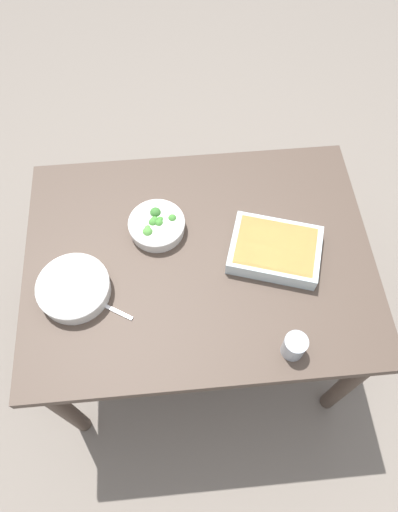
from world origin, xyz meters
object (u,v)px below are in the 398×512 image
Objects in this scene: broccoli_bowl at (157,225)px; spoon_by_stew at (102,304)px; drink_cup at (294,346)px; baking_dish at (275,249)px; stew_bowl at (74,288)px.

broccoli_bowl reaches higher than spoon_by_stew.
drink_cup is at bearing 129.55° from broccoli_bowl.
drink_cup is at bearing 89.93° from baking_dish.
broccoli_bowl reaches higher than stew_bowl.
broccoli_bowl is at bearing -141.92° from stew_bowl.
drink_cup is at bearing 160.69° from spoon_by_stew.
spoon_by_stew is at bearing 13.06° from baking_dish.
broccoli_bowl is 0.42m from baking_dish.
broccoli_bowl is 0.33m from spoon_by_stew.
stew_bowl is 0.11m from spoon_by_stew.
drink_cup reaches higher than broccoli_bowl.
drink_cup reaches higher than stew_bowl.
baking_dish is at bearing -90.07° from drink_cup.
baking_dish reaches higher than spoon_by_stew.
baking_dish is at bearing -172.97° from stew_bowl.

